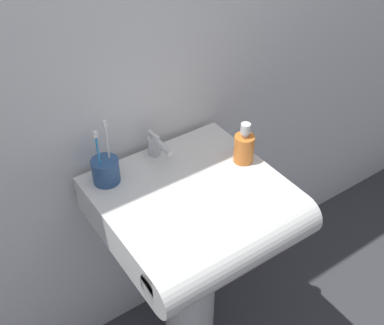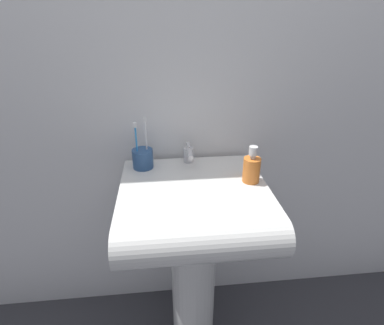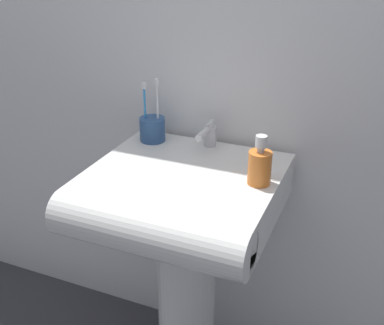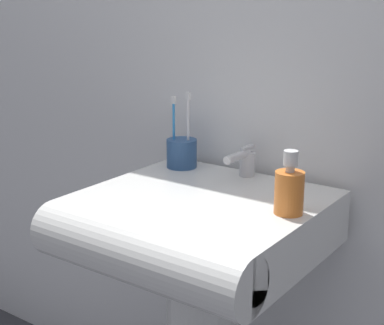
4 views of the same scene
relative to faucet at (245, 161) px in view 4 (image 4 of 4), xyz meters
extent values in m
cube|color=white|center=(0.00, 0.10, 0.31)|extent=(5.00, 0.05, 2.40)
cube|color=white|center=(0.00, -0.19, -0.11)|extent=(0.55, 0.49, 0.13)
cylinder|color=white|center=(0.00, -0.43, -0.11)|extent=(0.55, 0.13, 0.13)
cylinder|color=silver|center=(0.00, 0.02, -0.01)|extent=(0.04, 0.04, 0.06)
cylinder|color=silver|center=(0.00, -0.04, 0.02)|extent=(0.02, 0.10, 0.02)
cube|color=silver|center=(0.00, 0.02, 0.03)|extent=(0.01, 0.06, 0.01)
cylinder|color=#2D5184|center=(-0.19, -0.02, 0.00)|extent=(0.09, 0.09, 0.08)
cylinder|color=#338CD8|center=(-0.21, -0.03, 0.05)|extent=(0.01, 0.01, 0.17)
cube|color=white|center=(-0.21, -0.03, 0.15)|extent=(0.01, 0.01, 0.02)
cylinder|color=white|center=(-0.18, -0.01, 0.06)|extent=(0.01, 0.01, 0.18)
cube|color=white|center=(-0.18, -0.01, 0.16)|extent=(0.01, 0.01, 0.02)
cylinder|color=orange|center=(0.22, -0.18, 0.00)|extent=(0.07, 0.07, 0.10)
cylinder|color=silver|center=(0.22, -0.18, 0.06)|extent=(0.02, 0.02, 0.01)
cylinder|color=silver|center=(0.22, -0.18, 0.08)|extent=(0.03, 0.03, 0.03)
camera|label=1|loc=(-0.62, -1.11, 0.94)|focal=45.00mm
camera|label=2|loc=(-0.11, -1.16, 0.53)|focal=28.00mm
camera|label=3|loc=(0.51, -1.35, 0.59)|focal=45.00mm
camera|label=4|loc=(0.76, -1.31, 0.42)|focal=55.00mm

